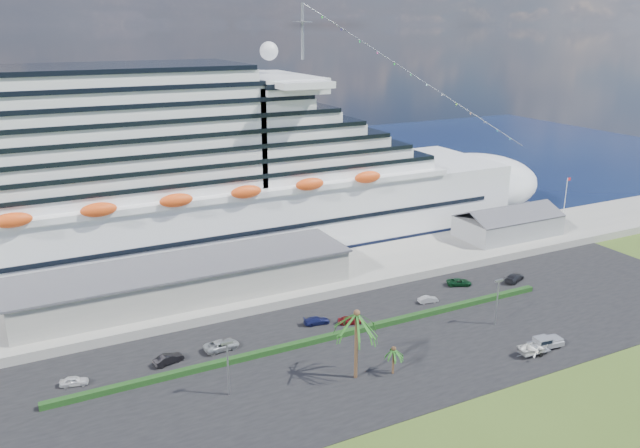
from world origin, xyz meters
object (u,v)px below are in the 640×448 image
cruise_ship (169,186)px  parked_car_3 (317,321)px  boat_trailer (535,348)px  pickup_truck (545,342)px

cruise_ship → parked_car_3: 47.18m
parked_car_3 → boat_trailer: (25.74, -24.72, 0.56)m
parked_car_3 → boat_trailer: size_ratio=0.70×
cruise_ship → parked_car_3: bearing=-71.6°
parked_car_3 → boat_trailer: boat_trailer is taller
cruise_ship → pickup_truck: (42.67, -66.17, -15.43)m
cruise_ship → pickup_truck: cruise_ship is taller
cruise_ship → boat_trailer: (39.77, -66.87, -15.36)m
boat_trailer → pickup_truck: bearing=13.5°
cruise_ship → parked_car_3: cruise_ship is taller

